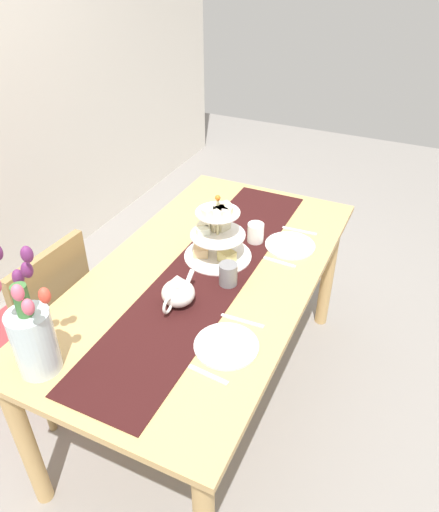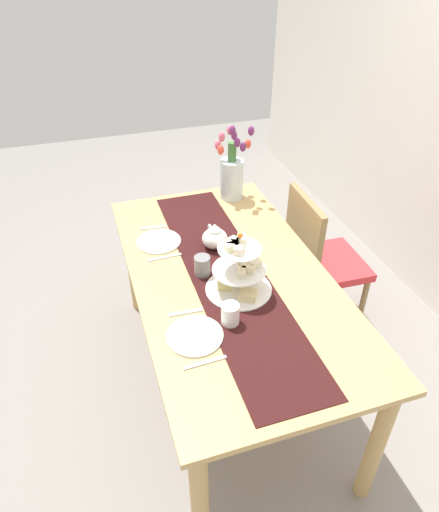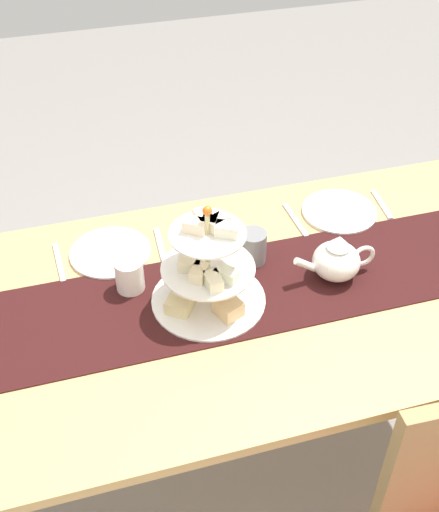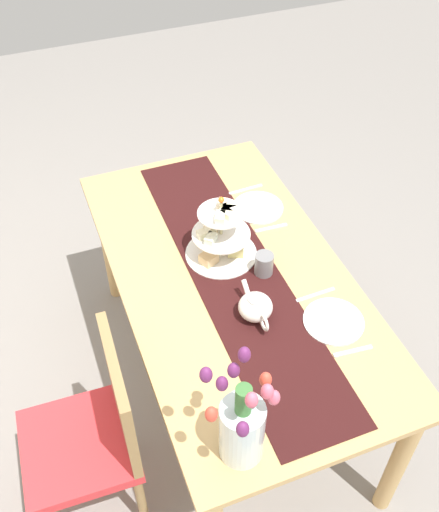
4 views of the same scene
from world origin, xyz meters
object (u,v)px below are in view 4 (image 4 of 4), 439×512
Objects in this scene: dinner_plate_left at (333,321)px; fork_right at (271,228)px; teapot at (256,306)px; mug_grey at (264,264)px; dinner_plate_right at (258,208)px; tulip_vase at (242,425)px; chair_left at (95,431)px; tiered_cake_stand at (220,236)px; fork_left at (353,351)px; knife_right at (246,189)px; mug_white_text at (228,213)px; knife_left at (316,295)px; dining_table at (232,292)px.

dinner_plate_left is 1.53× the size of fork_right.
teapot is 0.23m from mug_grey.
tulip_vase is at bearing 153.76° from dinner_plate_right.
tiered_cake_stand is at bearing -56.20° from chair_left.
fork_left is (0.21, -0.52, -0.16)m from tulip_vase.
mug_white_text is at bearing 137.77° from knife_right.
mug_white_text is (1.03, -0.36, -0.11)m from tulip_vase.
teapot is 0.51m from fork_right.
mug_white_text reaches higher than fork_right.
fork_left is at bearing 180.00° from dinner_plate_right.
dinner_plate_right is (0.22, -0.27, -0.10)m from tiered_cake_stand.
tiered_cake_stand reaches higher than mug_grey.
chair_left is at bearing 119.06° from fork_right.
teapot reaches higher than fork_right.
teapot reaches higher than fork_left.
tulip_vase reaches higher than chair_left.
fork_left is 0.88× the size of knife_left.
dining_table is 0.20m from mug_grey.
chair_left is at bearing 129.17° from mug_white_text.
knife_right is (0.49, -0.26, 0.11)m from dining_table.
dinner_plate_left is (-0.37, -0.26, 0.11)m from dining_table.
tulip_vase reaches higher than mug_grey.
dinner_plate_left is at bearing -151.39° from tiered_cake_stand.
dinner_plate_right is at bearing -50.97° from tiered_cake_stand.
tiered_cake_stand is 0.57m from dinner_plate_left.
tulip_vase is at bearing 111.51° from fork_left.
fork_left reaches higher than dining_table.
mug_white_text is (0.55, -0.10, -0.01)m from teapot.
mug_grey is at bearing -70.16° from chair_left.
dinner_plate_right is (0.71, 0.00, 0.00)m from dinner_plate_left.
mug_white_text is (0.31, -0.10, 0.16)m from dining_table.
dining_table is 5.63× the size of tiered_cake_stand.
tiered_cake_stand is 0.88m from tulip_vase.
mug_white_text is at bearing -10.83° from teapot.
knife_right is (0.85, 0.00, -0.00)m from dinner_plate_left.
teapot reaches higher than knife_left.
mug_grey is (0.47, 0.14, 0.05)m from fork_left.
teapot reaches higher than knife_right.
tulip_vase reaches higher than fork_right.
tulip_vase is (-0.48, 0.26, 0.10)m from teapot.
dinner_plate_right is at bearing 180.00° from knife_right.
chair_left is at bearing 123.80° from tiered_cake_stand.
tiered_cake_stand is 0.46m from knife_right.
mug_white_text is (0.53, 0.16, 0.04)m from knife_left.
fork_left is at bearing -169.00° from mug_white_text.
dining_table is 7.17× the size of teapot.
dining_table is at bearing 142.46° from dinner_plate_right.
teapot is 1.04× the size of dinner_plate_right.
tiered_cake_stand reaches higher than teapot.
knife_left is at bearing 0.00° from dinner_plate_left.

